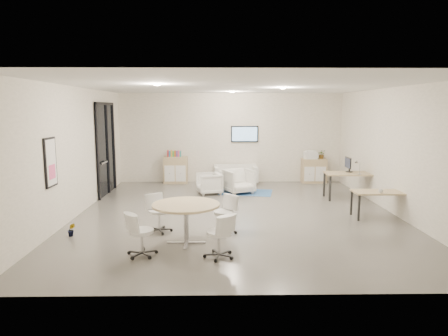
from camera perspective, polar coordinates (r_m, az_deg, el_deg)
The scene contains 21 objects.
room_shell at distance 9.98m, azimuth 1.82°, elevation 2.38°, with size 9.60×10.60×4.80m.
glass_door at distance 12.95m, azimuth -16.52°, elevation 3.01°, with size 0.09×1.90×2.85m.
artwork at distance 9.09m, azimuth -23.54°, elevation 0.71°, with size 0.05×0.54×1.04m.
wall_tv at distance 14.44m, azimuth 2.96°, elevation 4.87°, with size 0.98×0.06×0.58m.
ceiling_spots at distance 10.76m, azimuth 0.56°, elevation 11.25°, with size 3.14×4.14×0.03m.
sideboard_left at distance 14.41m, azimuth -6.92°, elevation -0.29°, with size 0.85×0.44×0.95m.
sideboard_right at distance 14.77m, azimuth 12.70°, elevation -0.38°, with size 0.87×0.42×0.87m.
books at distance 14.35m, azimuth -7.13°, elevation 2.04°, with size 0.49×0.14×0.22m.
printer at distance 14.66m, azimuth 12.27°, elevation 1.87°, with size 0.47×0.41×0.31m.
loveseat at distance 14.24m, azimuth 1.66°, elevation -1.01°, with size 1.56×0.85×0.57m.
blue_rug at distance 12.82m, azimuth 3.18°, elevation -3.47°, with size 1.62×1.08×0.01m, color #2B4E85.
armchair_left at distance 12.54m, azimuth -2.14°, elevation -2.07°, with size 0.71×0.66×0.73m, color silver.
armchair_right at distance 12.63m, azimuth 2.17°, elevation -1.74°, with size 0.82×0.76×0.84m, color silver.
desk_rear at distance 12.39m, azimuth 17.66°, elevation -1.02°, with size 1.52×0.79×0.78m.
desk_front at distance 10.49m, azimuth 21.32°, elevation -3.48°, with size 1.27×0.64×0.66m.
monitor at distance 12.48m, azimuth 17.33°, elevation 0.52°, with size 0.20×0.50×0.44m.
round_table at distance 7.93m, azimuth -5.45°, elevation -5.67°, with size 1.33×1.33×0.81m.
meeting_chairs at distance 8.01m, azimuth -5.42°, elevation -7.88°, with size 2.34×2.34×0.82m.
plant_cabinet at distance 14.78m, azimuth 13.80°, elevation 1.78°, with size 0.28×0.31×0.24m, color #3F7F3F.
plant_floor at distance 9.10m, azimuth -20.94°, elevation -8.70°, with size 0.15×0.28×0.12m, color #3F7F3F.
cup at distance 10.29m, azimuth 21.50°, elevation -3.02°, with size 0.11×0.09×0.11m, color white.
Camera 1 is at (-0.48, -9.91, 2.67)m, focal length 32.00 mm.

